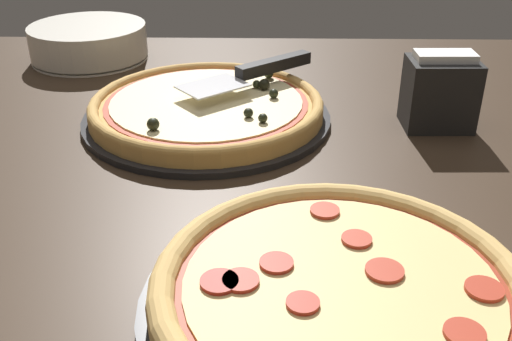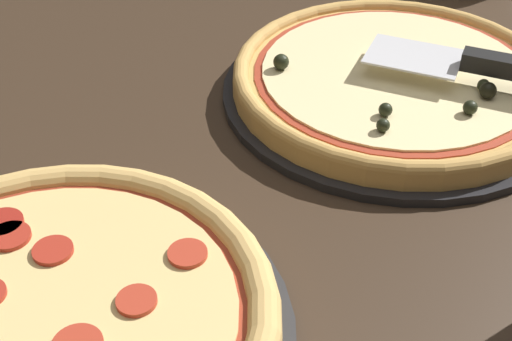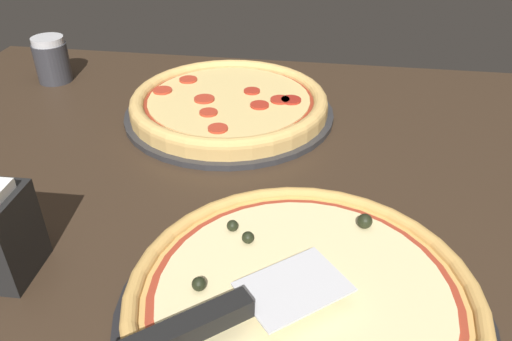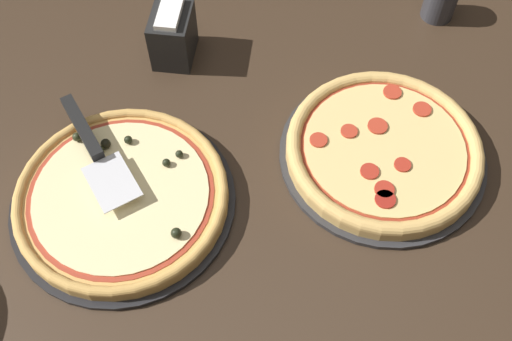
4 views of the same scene
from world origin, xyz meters
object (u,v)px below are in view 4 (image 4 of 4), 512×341
Objects in this scene: pizza_back at (384,149)px; serving_spatula at (88,138)px; napkin_holder at (173,35)px; pizza_front at (122,196)px.

pizza_back is 1.59× the size of serving_spatula.
serving_spatula is 1.88× the size of napkin_holder.
napkin_holder is at bearing -114.22° from pizza_back.
napkin_holder is (-35.89, 1.26, 3.06)cm from pizza_front.
napkin_holder reaches higher than pizza_front.
serving_spatula is at bearing -18.24° from napkin_holder.
pizza_front is at bearing 42.00° from serving_spatula.
pizza_back is at bearing 110.41° from pizza_front.
serving_spatula reaches higher than pizza_front.
pizza_front is 12.07cm from serving_spatula.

